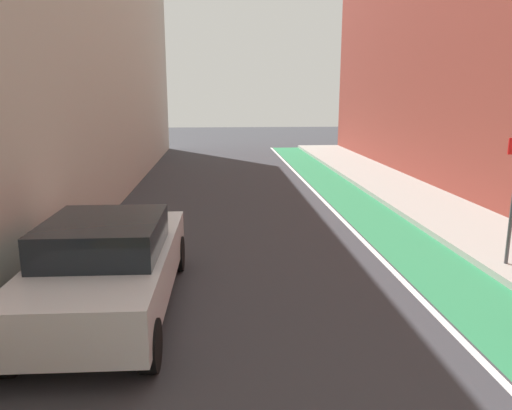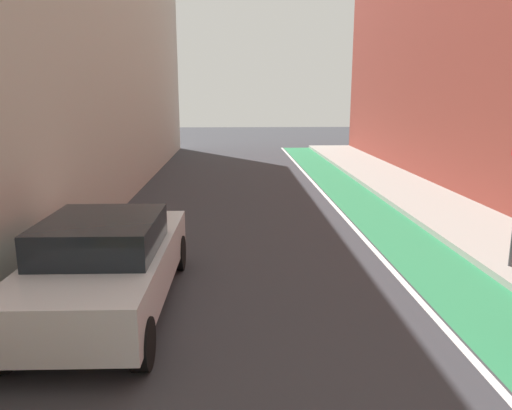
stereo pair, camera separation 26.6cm
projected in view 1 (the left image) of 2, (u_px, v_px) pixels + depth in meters
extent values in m
plane|color=#38383D|center=(270.00, 242.00, 11.31)|extent=(79.88, 79.88, 0.00)
cube|color=#2D8451|center=(374.00, 218.00, 13.48)|extent=(1.60, 36.31, 0.00)
cube|color=white|center=(341.00, 219.00, 13.41)|extent=(0.12, 36.31, 0.00)
cube|color=#A8A59E|center=(448.00, 214.00, 13.62)|extent=(2.54, 36.31, 0.14)
cube|color=#B2ADA3|center=(25.00, 19.00, 11.73)|extent=(3.00, 36.31, 10.08)
cube|color=brown|center=(511.00, 44.00, 14.72)|extent=(2.40, 32.31, 9.50)
cube|color=silver|center=(110.00, 269.00, 7.59)|extent=(1.93, 4.67, 0.70)
cube|color=black|center=(104.00, 238.00, 7.24)|extent=(1.67, 1.97, 0.55)
cylinder|color=black|center=(87.00, 255.00, 9.34)|extent=(0.23, 0.66, 0.66)
cylinder|color=black|center=(178.00, 254.00, 9.44)|extent=(0.23, 0.66, 0.66)
cylinder|color=black|center=(6.00, 350.00, 5.89)|extent=(0.23, 0.66, 0.66)
cylinder|color=black|center=(150.00, 346.00, 5.99)|extent=(0.23, 0.66, 0.66)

